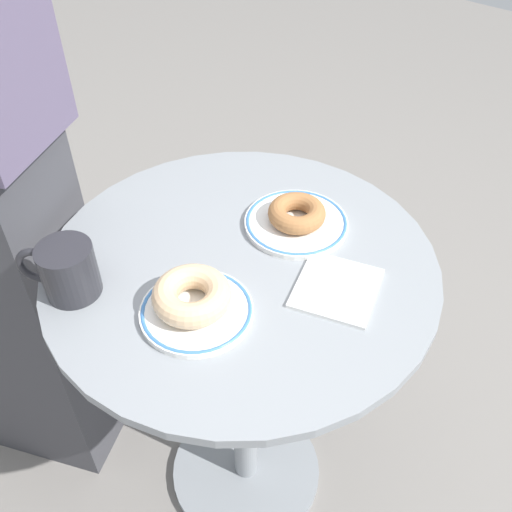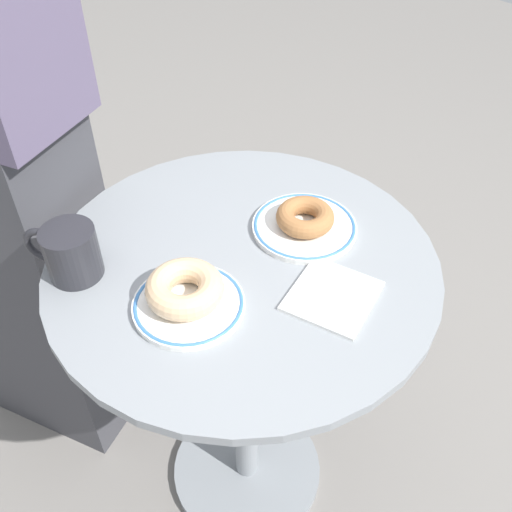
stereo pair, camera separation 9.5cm
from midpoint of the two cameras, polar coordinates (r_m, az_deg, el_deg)
The scene contains 8 objects.
ground_plane at distance 1.60m, azimuth 0.93°, elevation -20.57°, with size 7.00×7.00×0.02m, color gray.
cafe_table at distance 1.16m, azimuth 1.22°, elevation -9.45°, with size 0.66×0.66×0.75m.
plate_left at distance 0.90m, azimuth -3.63°, elevation -4.91°, with size 0.17×0.17×0.01m.
plate_right at distance 1.04m, azimuth 7.38°, elevation 2.77°, with size 0.19×0.19×0.01m.
donut_glazed at distance 0.89m, azimuth -3.99°, elevation -3.37°, with size 0.12×0.12×0.04m, color #E0B789.
donut_cinnamon at distance 1.02m, azimuth 7.48°, elevation 3.70°, with size 0.10×0.10×0.03m, color #A36B3D.
paper_napkin at distance 0.93m, azimuth 10.42°, elevation -4.02°, with size 0.13×0.13×0.01m, color white.
coffee_mug at distance 0.96m, azimuth -15.14°, elevation 0.23°, with size 0.09×0.12×0.09m.
Camera 2 is at (-0.47, -0.53, 1.42)m, focal length 40.79 mm.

